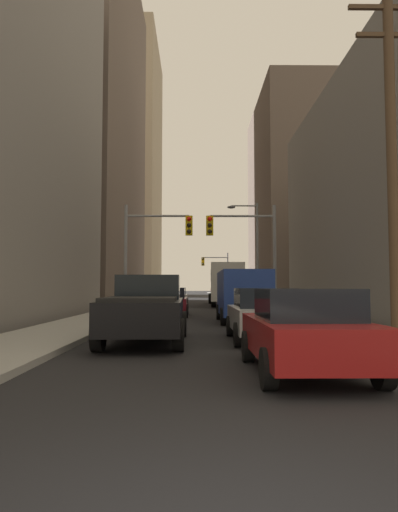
{
  "coord_description": "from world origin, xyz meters",
  "views": [
    {
      "loc": [
        -0.34,
        -2.44,
        1.54
      ],
      "look_at": [
        0.0,
        29.18,
        3.66
      ],
      "focal_mm": 32.94,
      "sensor_mm": 36.0,
      "label": 1
    }
  ],
  "objects_px": {
    "city_bus": "(226,283)",
    "sedan_white": "(176,297)",
    "sedan_maroon": "(170,302)",
    "cargo_van_blue": "(243,293)",
    "sedan_red": "(305,331)",
    "traffic_signal_near_right": "(245,241)",
    "sedan_silver": "(264,314)",
    "traffic_signal_far_right": "(216,268)",
    "pickup_truck_black": "(146,309)",
    "traffic_signal_near_left": "(155,241)"
  },
  "relations": [
    {
      "from": "city_bus",
      "to": "sedan_white",
      "type": "height_order",
      "value": "city_bus"
    },
    {
      "from": "city_bus",
      "to": "sedan_maroon",
      "type": "xyz_separation_m",
      "value": [
        -3.98,
        -14.82,
        -1.16
      ]
    },
    {
      "from": "cargo_van_blue",
      "to": "sedan_maroon",
      "type": "height_order",
      "value": "cargo_van_blue"
    },
    {
      "from": "city_bus",
      "to": "sedan_red",
      "type": "relative_size",
      "value": 2.76
    },
    {
      "from": "sedan_red",
      "to": "traffic_signal_near_right",
      "type": "height_order",
      "value": "traffic_signal_near_right"
    },
    {
      "from": "sedan_silver",
      "to": "traffic_signal_far_right",
      "type": "height_order",
      "value": "traffic_signal_far_right"
    },
    {
      "from": "sedan_silver",
      "to": "traffic_signal_far_right",
      "type": "relative_size",
      "value": 0.7
    },
    {
      "from": "pickup_truck_black",
      "to": "sedan_red",
      "type": "bearing_deg",
      "value": -55.17
    },
    {
      "from": "sedan_white",
      "to": "traffic_signal_near_right",
      "type": "bearing_deg",
      "value": -71.51
    },
    {
      "from": "city_bus",
      "to": "sedan_silver",
      "type": "bearing_deg",
      "value": -91.48
    },
    {
      "from": "traffic_signal_near_right",
      "to": "sedan_maroon",
      "type": "bearing_deg",
      "value": -179.85
    },
    {
      "from": "traffic_signal_near_left",
      "to": "traffic_signal_near_right",
      "type": "relative_size",
      "value": 1.0
    },
    {
      "from": "pickup_truck_black",
      "to": "cargo_van_blue",
      "type": "distance_m",
      "value": 8.31
    },
    {
      "from": "sedan_maroon",
      "to": "city_bus",
      "type": "bearing_deg",
      "value": 74.97
    },
    {
      "from": "sedan_silver",
      "to": "traffic_signal_near_right",
      "type": "bearing_deg",
      "value": 86.39
    },
    {
      "from": "cargo_van_blue",
      "to": "sedan_white",
      "type": "height_order",
      "value": "cargo_van_blue"
    },
    {
      "from": "cargo_van_blue",
      "to": "sedan_silver",
      "type": "relative_size",
      "value": 1.24
    },
    {
      "from": "sedan_maroon",
      "to": "traffic_signal_near_right",
      "type": "xyz_separation_m",
      "value": [
        4.03,
        0.01,
        3.27
      ]
    },
    {
      "from": "traffic_signal_near_right",
      "to": "sedan_silver",
      "type": "bearing_deg",
      "value": -93.61
    },
    {
      "from": "sedan_white",
      "to": "traffic_signal_near_right",
      "type": "xyz_separation_m",
      "value": [
        4.2,
        -12.55,
        3.27
      ]
    },
    {
      "from": "traffic_signal_near_right",
      "to": "traffic_signal_far_right",
      "type": "height_order",
      "value": "same"
    },
    {
      "from": "sedan_maroon",
      "to": "traffic_signal_far_right",
      "type": "bearing_deg",
      "value": 83.26
    },
    {
      "from": "pickup_truck_black",
      "to": "sedan_white",
      "type": "height_order",
      "value": "pickup_truck_black"
    },
    {
      "from": "sedan_red",
      "to": "city_bus",
      "type": "bearing_deg",
      "value": 88.71
    },
    {
      "from": "sedan_maroon",
      "to": "traffic_signal_near_left",
      "type": "height_order",
      "value": "traffic_signal_near_left"
    },
    {
      "from": "sedan_silver",
      "to": "traffic_signal_near_left",
      "type": "xyz_separation_m",
      "value": [
        -4.13,
        11.62,
        3.27
      ]
    },
    {
      "from": "city_bus",
      "to": "sedan_white",
      "type": "bearing_deg",
      "value": -151.46
    },
    {
      "from": "sedan_maroon",
      "to": "pickup_truck_black",
      "type": "bearing_deg",
      "value": -90.26
    },
    {
      "from": "sedan_red",
      "to": "sedan_silver",
      "type": "relative_size",
      "value": 1.0
    },
    {
      "from": "cargo_van_blue",
      "to": "sedan_maroon",
      "type": "distance_m",
      "value": 5.6
    },
    {
      "from": "sedan_red",
      "to": "sedan_silver",
      "type": "distance_m",
      "value": 5.09
    },
    {
      "from": "traffic_signal_near_left",
      "to": "traffic_signal_near_right",
      "type": "bearing_deg",
      "value": 0.0
    },
    {
      "from": "traffic_signal_near_right",
      "to": "traffic_signal_far_right",
      "type": "bearing_deg",
      "value": 89.77
    },
    {
      "from": "sedan_white",
      "to": "traffic_signal_near_left",
      "type": "distance_m",
      "value": 12.99
    },
    {
      "from": "traffic_signal_near_left",
      "to": "pickup_truck_black",
      "type": "bearing_deg",
      "value": -86.28
    },
    {
      "from": "pickup_truck_black",
      "to": "traffic_signal_near_left",
      "type": "relative_size",
      "value": 0.9
    },
    {
      "from": "traffic_signal_near_left",
      "to": "traffic_signal_far_right",
      "type": "relative_size",
      "value": 1.0
    },
    {
      "from": "cargo_van_blue",
      "to": "traffic_signal_near_right",
      "type": "height_order",
      "value": "traffic_signal_near_right"
    },
    {
      "from": "sedan_red",
      "to": "traffic_signal_near_left",
      "type": "bearing_deg",
      "value": 103.78
    },
    {
      "from": "traffic_signal_near_left",
      "to": "sedan_silver",
      "type": "bearing_deg",
      "value": -70.46
    },
    {
      "from": "sedan_red",
      "to": "traffic_signal_far_right",
      "type": "bearing_deg",
      "value": 89.01
    },
    {
      "from": "pickup_truck_black",
      "to": "sedan_silver",
      "type": "distance_m",
      "value": 3.37
    },
    {
      "from": "cargo_van_blue",
      "to": "traffic_signal_far_right",
      "type": "distance_m",
      "value": 39.78
    },
    {
      "from": "pickup_truck_black",
      "to": "traffic_signal_near_left",
      "type": "distance_m",
      "value": 12.36
    },
    {
      "from": "traffic_signal_far_right",
      "to": "cargo_van_blue",
      "type": "bearing_deg",
      "value": -91.06
    },
    {
      "from": "pickup_truck_black",
      "to": "sedan_silver",
      "type": "relative_size",
      "value": 1.29
    },
    {
      "from": "sedan_maroon",
      "to": "sedan_white",
      "type": "bearing_deg",
      "value": 90.77
    },
    {
      "from": "sedan_white",
      "to": "traffic_signal_far_right",
      "type": "distance_m",
      "value": 23.37
    },
    {
      "from": "traffic_signal_near_right",
      "to": "city_bus",
      "type": "bearing_deg",
      "value": 90.19
    },
    {
      "from": "traffic_signal_near_right",
      "to": "pickup_truck_black",
      "type": "bearing_deg",
      "value": -108.88
    }
  ]
}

